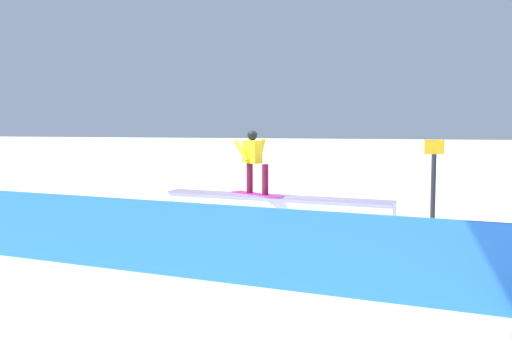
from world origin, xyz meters
TOP-DOWN VIEW (x-y plane):
  - ground_plane at (0.00, 0.00)m, footprint 120.00×120.00m
  - grind_box at (0.00, 0.00)m, footprint 5.09×1.41m
  - snowboarder at (0.50, -0.14)m, footprint 1.32×1.00m
  - safety_fence at (0.00, 4.54)m, footprint 10.92×2.12m
  - trail_marker at (-3.29, -0.34)m, footprint 0.40×0.10m

SIDE VIEW (x-z plane):
  - ground_plane at x=0.00m, z-range 0.00..0.00m
  - grind_box at x=0.00m, z-range -0.03..0.60m
  - safety_fence at x=0.00m, z-range 0.00..1.08m
  - trail_marker at x=-3.29m, z-range 0.07..1.91m
  - snowboarder at x=0.50m, z-range 0.70..2.09m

